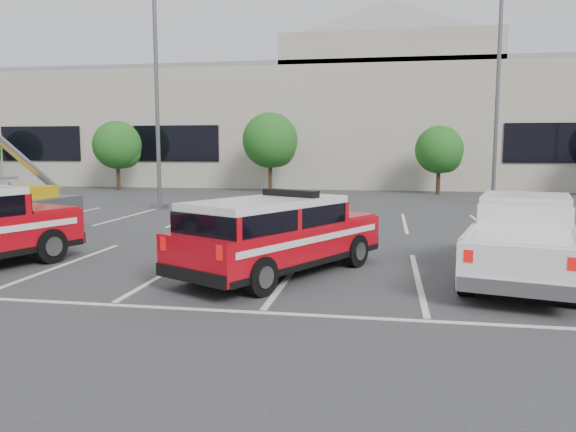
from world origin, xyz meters
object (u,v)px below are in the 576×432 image
object	(u,v)px
tree_mid_right	(441,151)
light_pole_mid	(497,94)
tree_left	(119,147)
fire_chief_suv	(278,241)
light_pole_left	(157,91)
tree_mid_left	(272,142)
white_pickup	(523,246)
utility_rig	(6,215)
convention_building	(363,121)

from	to	relation	value
tree_mid_right	light_pole_mid	xyz separation A→B (m)	(1.91, -6.05, 2.68)
tree_left	fire_chief_suv	xyz separation A→B (m)	(14.65, -22.08, -2.03)
tree_left	fire_chief_suv	size ratio (longest dim) A/B	0.81
tree_left	light_pole_left	size ratio (longest dim) A/B	0.43
tree_mid_left	white_pickup	bearing A→B (deg)	-65.66
tree_left	tree_mid_left	xyz separation A→B (m)	(10.00, 0.00, 0.27)
fire_chief_suv	utility_rig	xyz separation A→B (m)	(-9.20, 3.65, -0.06)
white_pickup	tree_mid_right	bearing A→B (deg)	103.51
white_pickup	utility_rig	world-z (taller)	utility_rig
light_pole_mid	fire_chief_suv	xyz separation A→B (m)	(-7.26, -16.03, -4.44)
white_pickup	tree_left	bearing A→B (deg)	146.66
light_pole_left	light_pole_mid	xyz separation A→B (m)	(15.00, 4.00, 0.00)
light_pole_mid	white_pickup	size ratio (longest dim) A/B	1.72
light_pole_mid	tree_mid_left	bearing A→B (deg)	153.08
tree_mid_left	tree_mid_right	world-z (taller)	tree_mid_left
convention_building	light_pole_left	bearing A→B (deg)	-112.39
convention_building	light_pole_mid	xyz separation A→B (m)	(6.82, -15.86, 0.47)
convention_building	fire_chief_suv	world-z (taller)	convention_building
light_pole_left	white_pickup	size ratio (longest dim) A/B	1.72
tree_mid_right	fire_chief_suv	world-z (taller)	tree_mid_right
tree_mid_left	tree_mid_right	size ratio (longest dim) A/B	1.21
tree_left	utility_rig	world-z (taller)	tree_left
light_pole_left	utility_rig	world-z (taller)	light_pole_left
light_pole_left	light_pole_mid	bearing A→B (deg)	14.93
light_pole_mid	tree_left	bearing A→B (deg)	164.57
tree_mid_left	white_pickup	distance (m)	23.78
white_pickup	utility_rig	size ratio (longest dim) A/B	1.42
tree_mid_left	light_pole_mid	bearing A→B (deg)	-26.92
tree_mid_left	light_pole_left	world-z (taller)	light_pole_left
utility_rig	fire_chief_suv	bearing A→B (deg)	-13.78
tree_left	tree_mid_right	size ratio (longest dim) A/B	1.11
fire_chief_suv	tree_mid_right	bearing A→B (deg)	105.03
convention_building	tree_mid_left	size ratio (longest dim) A/B	12.38
light_pole_mid	utility_rig	size ratio (longest dim) A/B	2.43
tree_mid_right	light_pole_mid	size ratio (longest dim) A/B	0.39
tree_left	tree_mid_left	bearing A→B (deg)	0.00
light_pole_left	light_pole_mid	size ratio (longest dim) A/B	1.00
tree_mid_right	utility_rig	world-z (taller)	tree_mid_right
tree_mid_right	fire_chief_suv	distance (m)	22.79
light_pole_left	white_pickup	xyz separation A→B (m)	(12.85, -11.52, -4.49)
tree_mid_left	utility_rig	bearing A→B (deg)	-103.89
light_pole_left	light_pole_mid	distance (m)	15.52
tree_mid_right	light_pole_left	world-z (taller)	light_pole_left
fire_chief_suv	utility_rig	distance (m)	9.90
convention_building	tree_mid_right	distance (m)	11.20
light_pole_mid	white_pickup	world-z (taller)	light_pole_mid
convention_building	tree_mid_right	bearing A→B (deg)	-63.43
tree_left	light_pole_mid	world-z (taller)	light_pole_mid
convention_building	tree_mid_left	distance (m)	11.19
convention_building	tree_left	world-z (taller)	convention_building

